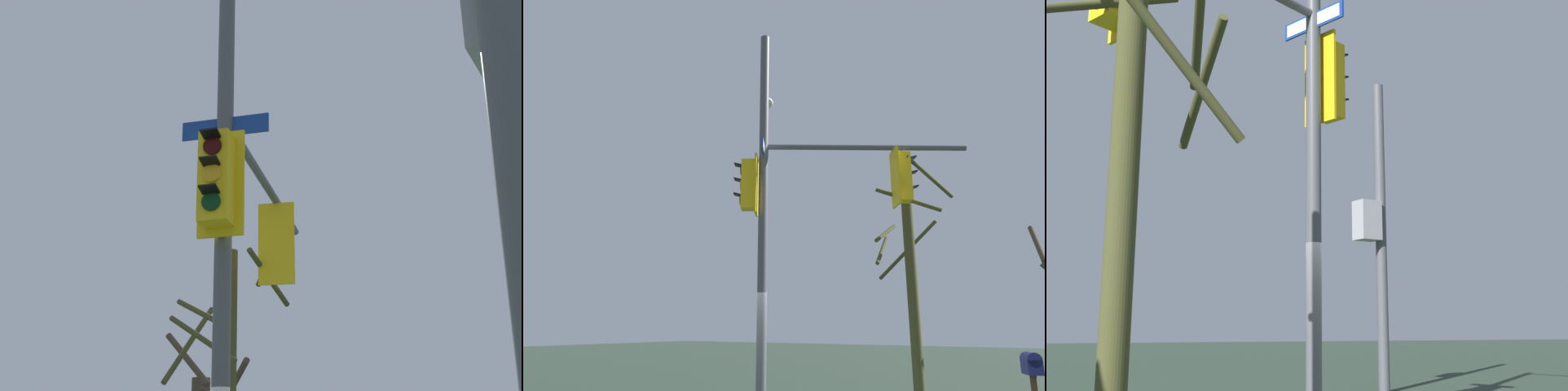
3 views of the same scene
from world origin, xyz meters
The scene contains 3 objects.
main_signal_pole_assembly centered at (-0.53, -0.85, 4.98)m, with size 5.70×3.18×8.50m.
mailbox centered at (-4.75, -1.49, 1.11)m, with size 0.39×0.50×1.41m.
bare_tree_behind_pole centered at (-2.36, -2.86, 2.79)m, with size 1.97×1.97×5.49m.
Camera 2 is at (-5.80, 7.85, 1.82)m, focal length 32.76 mm.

